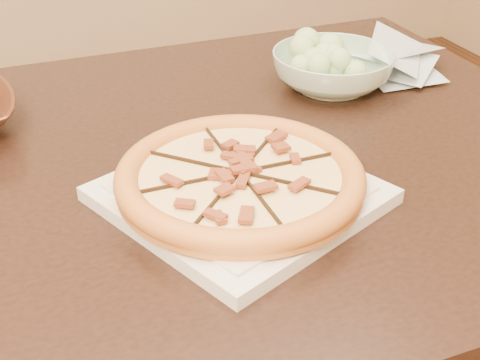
{
  "coord_description": "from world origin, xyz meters",
  "views": [
    {
      "loc": [
        -0.27,
        -0.83,
        1.19
      ],
      "look_at": [
        -0.02,
        -0.2,
        0.78
      ],
      "focal_mm": 50.0,
      "sensor_mm": 36.0,
      "label": 1
    }
  ],
  "objects": [
    {
      "name": "plate",
      "position": [
        -0.02,
        -0.2,
        0.76
      ],
      "size": [
        0.36,
        0.36,
        0.02
      ],
      "color": "silver",
      "rests_on": "dining_table"
    },
    {
      "name": "cling_film",
      "position": [
        0.39,
        0.08,
        0.78
      ],
      "size": [
        0.19,
        0.16,
        0.05
      ],
      "primitive_type": null,
      "rotation": [
        0.0,
        0.0,
        -0.14
      ],
      "color": "silver",
      "rests_on": "dining_table"
    },
    {
      "name": "salad_bowl",
      "position": [
        0.24,
        0.07,
        0.78
      ],
      "size": [
        0.25,
        0.25,
        0.06
      ],
      "primitive_type": "imported",
      "rotation": [
        0.0,
        0.0,
        0.33
      ],
      "color": "#B0CFB9",
      "rests_on": "dining_table"
    },
    {
      "name": "dining_table",
      "position": [
        -0.14,
        -0.07,
        0.64
      ],
      "size": [
        1.35,
        0.87,
        0.75
      ],
      "color": "black",
      "rests_on": "floor"
    },
    {
      "name": "salad",
      "position": [
        0.24,
        0.07,
        0.83
      ],
      "size": [
        0.11,
        0.1,
        0.04
      ],
      "color": "beige",
      "rests_on": "salad_bowl"
    },
    {
      "name": "pizza",
      "position": [
        -0.02,
        -0.2,
        0.78
      ],
      "size": [
        0.3,
        0.3,
        0.03
      ],
      "color": "orange",
      "rests_on": "plate"
    }
  ]
}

